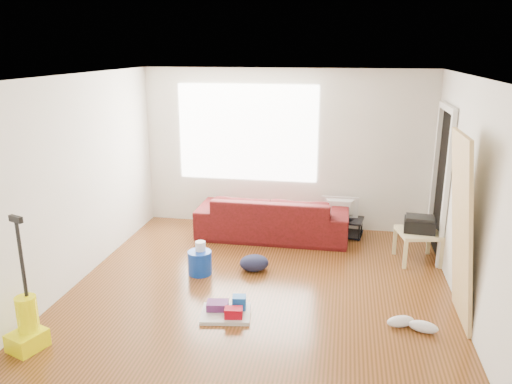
% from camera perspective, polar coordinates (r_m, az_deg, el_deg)
% --- Properties ---
extents(room, '(4.51, 5.01, 2.51)m').
position_cam_1_polar(room, '(5.58, 1.17, 0.15)').
color(room, '#4C3010').
rests_on(room, ground).
extents(sofa, '(2.26, 0.89, 0.66)m').
position_cam_1_polar(sofa, '(7.69, 1.91, -5.11)').
color(sofa, '#350D09').
rests_on(sofa, ground).
extents(tv_stand, '(0.77, 0.51, 0.27)m').
position_cam_1_polar(tv_stand, '(7.83, 9.45, -3.82)').
color(tv_stand, black).
rests_on(tv_stand, ground).
extents(tv, '(0.56, 0.07, 0.32)m').
position_cam_1_polar(tv, '(7.73, 9.55, -1.81)').
color(tv, black).
rests_on(tv, tv_stand).
extents(side_table, '(0.62, 0.62, 0.43)m').
position_cam_1_polar(side_table, '(7.06, 18.08, -4.80)').
color(side_table, '#D0BC8A').
rests_on(side_table, ground).
extents(printer, '(0.43, 0.34, 0.21)m').
position_cam_1_polar(printer, '(7.00, 18.20, -3.50)').
color(printer, black).
rests_on(printer, side_table).
extents(bucket, '(0.33, 0.33, 0.30)m').
position_cam_1_polar(bucket, '(6.53, -6.39, -9.23)').
color(bucket, '#0E39B0').
rests_on(bucket, ground).
extents(toilet_paper, '(0.13, 0.13, 0.12)m').
position_cam_1_polar(toilet_paper, '(6.48, -6.34, -7.40)').
color(toilet_paper, white).
rests_on(toilet_paper, bucket).
extents(cleaning_tray, '(0.58, 0.50, 0.19)m').
position_cam_1_polar(cleaning_tray, '(5.55, -3.28, -13.35)').
color(cleaning_tray, silver).
rests_on(cleaning_tray, ground).
extents(backpack, '(0.44, 0.39, 0.21)m').
position_cam_1_polar(backpack, '(6.58, -0.21, -8.94)').
color(backpack, black).
rests_on(backpack, ground).
extents(sneakers, '(0.54, 0.28, 0.12)m').
position_cam_1_polar(sneakers, '(5.54, 17.38, -14.21)').
color(sneakers, silver).
rests_on(sneakers, ground).
extents(vacuum, '(0.37, 0.39, 1.33)m').
position_cam_1_polar(vacuum, '(5.40, -24.70, -13.61)').
color(vacuum, '#FDFB04').
rests_on(vacuum, ground).
extents(door_panel, '(0.25, 0.80, 2.00)m').
position_cam_1_polar(door_panel, '(5.91, 21.39, -13.22)').
color(door_panel, tan).
rests_on(door_panel, ground).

